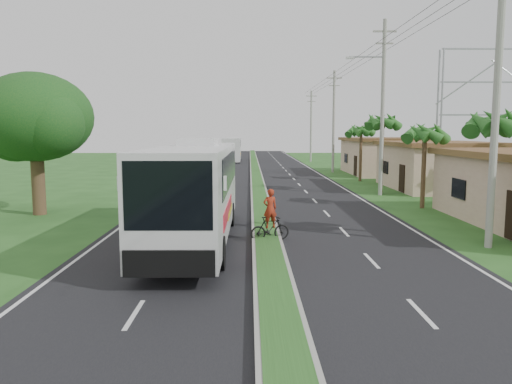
{
  "coord_description": "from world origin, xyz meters",
  "views": [
    {
      "loc": [
        -0.7,
        -16.68,
        4.42
      ],
      "look_at": [
        -0.41,
        5.04,
        1.8
      ],
      "focal_mm": 35.0,
      "sensor_mm": 36.0,
      "label": 1
    }
  ],
  "objects": [
    {
      "name": "road_asphalt",
      "position": [
        0.0,
        20.0,
        0.01
      ],
      "size": [
        14.0,
        160.0,
        0.02
      ],
      "primitive_type": "cube",
      "color": "black",
      "rests_on": "ground"
    },
    {
      "name": "palm_verge_c",
      "position": [
        8.8,
        19.0,
        5.12
      ],
      "size": [
        2.4,
        2.4,
        5.85
      ],
      "color": "#473321",
      "rests_on": "ground"
    },
    {
      "name": "palm_verge_b",
      "position": [
        9.4,
        12.0,
        4.36
      ],
      "size": [
        2.4,
        2.4,
        5.05
      ],
      "color": "#473321",
      "rests_on": "ground"
    },
    {
      "name": "shop_far",
      "position": [
        14.0,
        36.0,
        1.93
      ],
      "size": [
        8.6,
        11.6,
        3.82
      ],
      "color": "tan",
      "rests_on": "ground"
    },
    {
      "name": "shade_tree",
      "position": [
        -12.11,
        10.02,
        5.03
      ],
      "size": [
        6.3,
        6.0,
        7.54
      ],
      "color": "#473321",
      "rests_on": "ground"
    },
    {
      "name": "ground",
      "position": [
        0.0,
        0.0,
        0.0
      ],
      "size": [
        180.0,
        180.0,
        0.0
      ],
      "primitive_type": "plane",
      "color": "#244E1C",
      "rests_on": "ground"
    },
    {
      "name": "coach_bus_main",
      "position": [
        -2.84,
        3.11,
        2.29
      ],
      "size": [
        2.83,
        12.89,
        4.16
      ],
      "rotation": [
        0.0,
        0.0,
        -0.01
      ],
      "color": "silver",
      "rests_on": "ground"
    },
    {
      "name": "billboard_lattice",
      "position": [
        22.0,
        30.0,
        6.82
      ],
      "size": [
        10.18,
        1.18,
        12.07
      ],
      "color": "gray",
      "rests_on": "ground"
    },
    {
      "name": "lane_edge_right",
      "position": [
        6.7,
        20.0,
        0.0
      ],
      "size": [
        0.12,
        160.0,
        0.01
      ],
      "primitive_type": "cube",
      "color": "silver",
      "rests_on": "ground"
    },
    {
      "name": "shop_mid",
      "position": [
        14.0,
        22.0,
        1.86
      ],
      "size": [
        7.6,
        10.6,
        3.67
      ],
      "color": "tan",
      "rests_on": "ground"
    },
    {
      "name": "motorcyclist",
      "position": [
        0.13,
        3.23,
        0.76
      ],
      "size": [
        1.72,
        0.98,
        2.15
      ],
      "rotation": [
        0.0,
        0.0,
        0.33
      ],
      "color": "black",
      "rests_on": "ground"
    },
    {
      "name": "median_strip",
      "position": [
        0.0,
        20.0,
        0.1
      ],
      "size": [
        1.2,
        160.0,
        0.18
      ],
      "color": "gray",
      "rests_on": "ground"
    },
    {
      "name": "utility_pole_b",
      "position": [
        8.47,
        18.0,
        6.26
      ],
      "size": [
        3.2,
        0.28,
        12.0
      ],
      "color": "gray",
      "rests_on": "ground"
    },
    {
      "name": "palm_verge_d",
      "position": [
        9.3,
        28.0,
        4.55
      ],
      "size": [
        2.4,
        2.4,
        5.25
      ],
      "color": "#473321",
      "rests_on": "ground"
    },
    {
      "name": "lane_edge_left",
      "position": [
        -6.7,
        20.0,
        0.0
      ],
      "size": [
        0.12,
        160.0,
        0.01
      ],
      "primitive_type": "cube",
      "color": "silver",
      "rests_on": "ground"
    },
    {
      "name": "utility_pole_a",
      "position": [
        8.5,
        2.0,
        5.67
      ],
      "size": [
        1.6,
        0.28,
        11.0
      ],
      "color": "gray",
      "rests_on": "ground"
    },
    {
      "name": "coach_bus_far",
      "position": [
        -3.34,
        59.44,
        1.99
      ],
      "size": [
        2.74,
        12.09,
        3.52
      ],
      "rotation": [
        0.0,
        0.0,
        0.01
      ],
      "color": "silver",
      "rests_on": "ground"
    },
    {
      "name": "utility_pole_d",
      "position": [
        8.5,
        58.0,
        5.42
      ],
      "size": [
        1.6,
        0.28,
        10.5
      ],
      "color": "gray",
      "rests_on": "ground"
    },
    {
      "name": "palm_verge_a",
      "position": [
        9.0,
        3.0,
        4.74
      ],
      "size": [
        2.4,
        2.4,
        5.45
      ],
      "color": "#473321",
      "rests_on": "ground"
    },
    {
      "name": "utility_pole_c",
      "position": [
        8.5,
        38.0,
        5.67
      ],
      "size": [
        1.6,
        0.28,
        11.0
      ],
      "color": "gray",
      "rests_on": "ground"
    }
  ]
}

